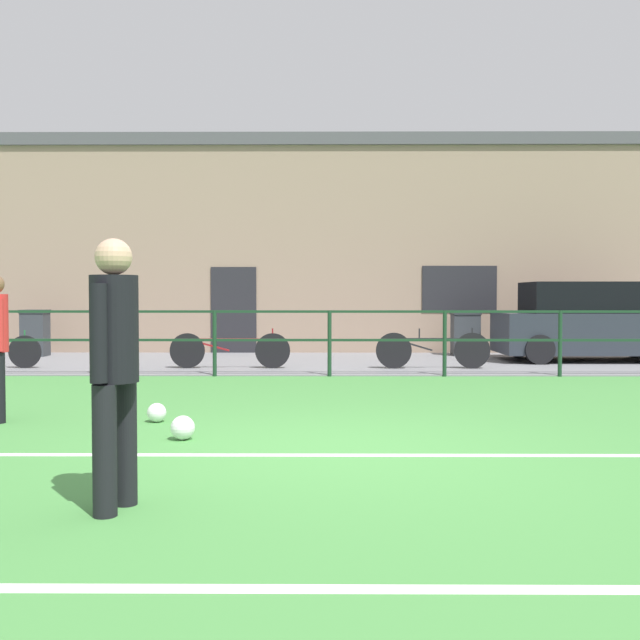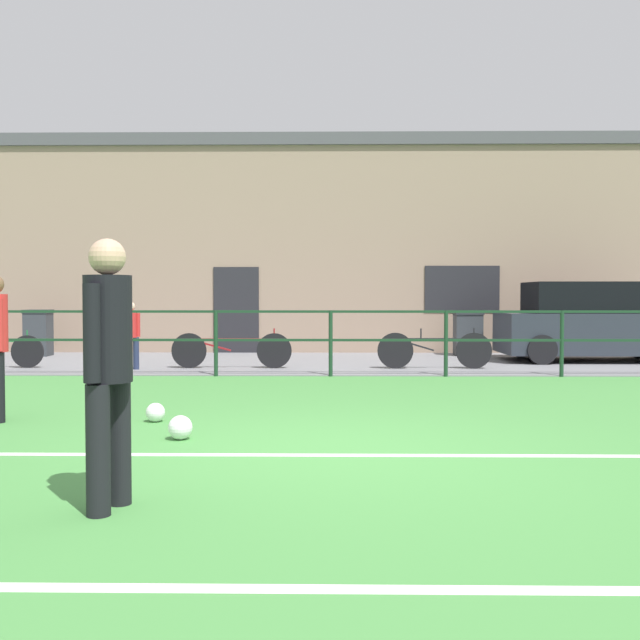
% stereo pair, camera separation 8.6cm
% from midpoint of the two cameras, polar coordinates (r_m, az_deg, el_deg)
% --- Properties ---
extents(ground, '(60.00, 44.00, 0.04)m').
position_cam_midpoint_polar(ground, '(6.68, 0.72, -10.36)').
color(ground, '#478C42').
extents(field_line_touchline, '(36.00, 0.11, 0.00)m').
position_cam_midpoint_polar(field_line_touchline, '(6.45, 0.73, -10.60)').
color(field_line_touchline, white).
rests_on(field_line_touchline, ground).
extents(field_line_hash, '(36.00, 0.11, 0.00)m').
position_cam_midpoint_polar(field_line_hash, '(3.68, 1.02, -20.44)').
color(field_line_hash, white).
rests_on(field_line_hash, ground).
extents(pavement_strip, '(48.00, 5.00, 0.02)m').
position_cam_midpoint_polar(pavement_strip, '(15.09, 0.53, -3.37)').
color(pavement_strip, slate).
rests_on(pavement_strip, ground).
extents(perimeter_fence, '(36.07, 0.07, 1.15)m').
position_cam_midpoint_polar(perimeter_fence, '(12.54, 0.56, -1.07)').
color(perimeter_fence, '#193823').
rests_on(perimeter_fence, ground).
extents(clubhouse_facade, '(28.00, 2.56, 5.34)m').
position_cam_midpoint_polar(clubhouse_facade, '(18.77, 0.50, 5.82)').
color(clubhouse_facade, gray).
rests_on(clubhouse_facade, ground).
extents(player_goalkeeper, '(0.31, 0.48, 1.77)m').
position_cam_midpoint_polar(player_goalkeeper, '(4.89, -16.39, -2.79)').
color(player_goalkeeper, black).
rests_on(player_goalkeeper, ground).
extents(soccer_ball_match, '(0.21, 0.21, 0.21)m').
position_cam_midpoint_polar(soccer_ball_match, '(8.28, -13.05, -7.13)').
color(soccer_ball_match, white).
rests_on(soccer_ball_match, ground).
extents(soccer_ball_spare, '(0.24, 0.24, 0.24)m').
position_cam_midpoint_polar(soccer_ball_spare, '(7.23, -11.11, -8.34)').
color(soccer_ball_spare, white).
rests_on(soccer_ball_spare, ground).
extents(spectator_child, '(0.33, 0.22, 1.27)m').
position_cam_midpoint_polar(spectator_child, '(13.97, -15.00, -0.86)').
color(spectator_child, '#232D4C').
rests_on(spectator_child, pavement_strip).
extents(parked_car_red, '(3.85, 1.81, 1.67)m').
position_cam_midpoint_polar(parked_car_red, '(16.36, 20.20, -0.29)').
color(parked_car_red, '#282D38').
rests_on(parked_car_red, pavement_strip).
extents(bicycle_parked_1, '(2.30, 0.04, 0.76)m').
position_cam_midpoint_polar(bicycle_parked_1, '(13.89, -7.31, -2.36)').
color(bicycle_parked_1, black).
rests_on(bicycle_parked_1, pavement_strip).
extents(bicycle_parked_2, '(2.17, 0.04, 0.77)m').
position_cam_midpoint_polar(bicycle_parked_2, '(13.89, 8.71, -2.34)').
color(bicycle_parked_2, black).
rests_on(bicycle_parked_2, pavement_strip).
extents(trash_bin_0, '(0.57, 0.49, 1.06)m').
position_cam_midpoint_polar(trash_bin_0, '(17.80, -21.67, -0.94)').
color(trash_bin_0, '#33383D').
rests_on(trash_bin_0, pavement_strip).
extents(trash_bin_1, '(0.64, 0.55, 1.03)m').
position_cam_midpoint_polar(trash_bin_1, '(17.05, 11.25, -1.02)').
color(trash_bin_1, '#33383D').
rests_on(trash_bin_1, pavement_strip).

